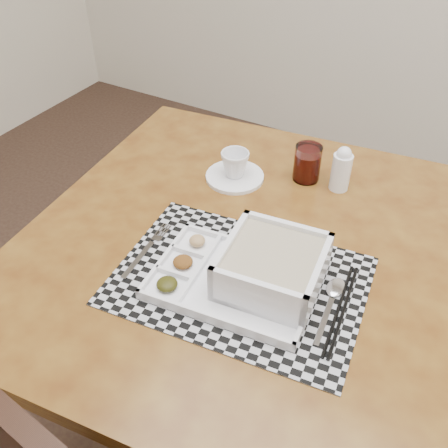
% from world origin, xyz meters
% --- Properties ---
extents(dining_table, '(1.10, 1.10, 0.75)m').
position_xyz_m(dining_table, '(-0.43, 0.77, 0.67)').
color(dining_table, '#4B240D').
rests_on(dining_table, ground).
extents(placemat, '(0.53, 0.40, 0.00)m').
position_xyz_m(placemat, '(-0.40, 0.65, 0.75)').
color(placemat, '#A5A6AC').
rests_on(placemat, dining_table).
extents(serving_tray, '(0.34, 0.27, 0.09)m').
position_xyz_m(serving_tray, '(-0.36, 0.66, 0.79)').
color(serving_tray, white).
rests_on(serving_tray, placemat).
extents(fork, '(0.04, 0.19, 0.00)m').
position_xyz_m(fork, '(-0.61, 0.63, 0.75)').
color(fork, silver).
rests_on(fork, placemat).
extents(spoon, '(0.04, 0.18, 0.01)m').
position_xyz_m(spoon, '(-0.22, 0.71, 0.75)').
color(spoon, silver).
rests_on(spoon, placemat).
extents(chopsticks, '(0.04, 0.24, 0.01)m').
position_xyz_m(chopsticks, '(-0.20, 0.68, 0.75)').
color(chopsticks, black).
rests_on(chopsticks, placemat).
extents(saucer, '(0.15, 0.15, 0.01)m').
position_xyz_m(saucer, '(-0.58, 0.97, 0.75)').
color(saucer, white).
rests_on(saucer, dining_table).
extents(cup, '(0.08, 0.08, 0.07)m').
position_xyz_m(cup, '(-0.58, 0.97, 0.79)').
color(cup, white).
rests_on(cup, saucer).
extents(juice_glass, '(0.07, 0.07, 0.09)m').
position_xyz_m(juice_glass, '(-0.42, 1.06, 0.79)').
color(juice_glass, white).
rests_on(juice_glass, dining_table).
extents(creamer_bottle, '(0.05, 0.05, 0.12)m').
position_xyz_m(creamer_bottle, '(-0.34, 1.06, 0.81)').
color(creamer_bottle, white).
rests_on(creamer_bottle, dining_table).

